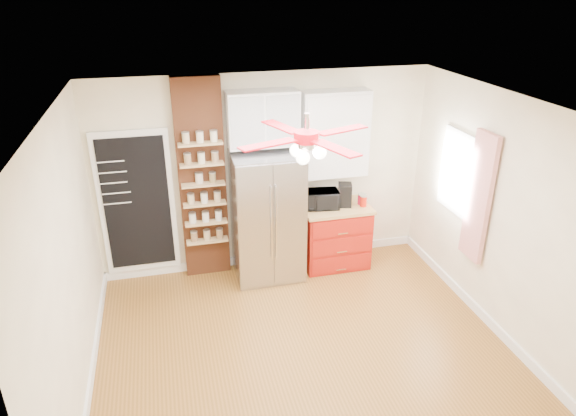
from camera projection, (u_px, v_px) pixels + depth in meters
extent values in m
plane|color=#8F5C24|center=(303.00, 348.00, 5.72)|extent=(4.50, 4.50, 0.00)
plane|color=white|center=(307.00, 108.00, 4.61)|extent=(4.50, 4.50, 0.00)
cube|color=#FFF5CD|center=(265.00, 173.00, 6.93)|extent=(4.50, 0.02, 2.70)
cube|color=#FFF5CD|center=(387.00, 378.00, 3.39)|extent=(4.50, 0.02, 2.70)
cube|color=#FFF5CD|center=(67.00, 269.00, 4.66)|extent=(0.02, 4.00, 2.70)
cube|color=#FFF5CD|center=(501.00, 217.00, 5.66)|extent=(0.02, 4.00, 2.70)
cube|color=white|center=(137.00, 203.00, 6.63)|extent=(0.95, 0.04, 1.95)
cube|color=black|center=(137.00, 204.00, 6.61)|extent=(0.82, 0.02, 1.78)
cube|color=brown|center=(202.00, 181.00, 6.67)|extent=(0.60, 0.16, 2.70)
cube|color=#A4A4A8|center=(268.00, 217.00, 6.79)|extent=(0.90, 0.70, 1.75)
cube|color=white|center=(263.00, 119.00, 6.43)|extent=(0.90, 0.35, 0.70)
cube|color=#A8190F|center=(335.00, 237.00, 7.23)|extent=(0.90, 0.60, 0.86)
cube|color=#B0844C|center=(336.00, 208.00, 7.04)|extent=(0.94, 0.64, 0.04)
cube|color=white|center=(335.00, 134.00, 6.78)|extent=(0.90, 0.30, 1.15)
cube|color=white|center=(458.00, 173.00, 6.37)|extent=(0.04, 0.75, 1.05)
cube|color=red|center=(479.00, 198.00, 5.91)|extent=(0.06, 0.40, 1.55)
cylinder|color=silver|center=(307.00, 124.00, 4.67)|extent=(0.05, 0.05, 0.20)
cylinder|color=#AC0A14|center=(307.00, 137.00, 4.72)|extent=(0.24, 0.24, 0.10)
sphere|color=white|center=(306.00, 153.00, 4.78)|extent=(0.13, 0.13, 0.13)
imported|color=black|center=(322.00, 199.00, 6.95)|extent=(0.47, 0.35, 0.24)
cube|color=black|center=(345.00, 195.00, 7.00)|extent=(0.23, 0.25, 0.31)
cylinder|color=red|center=(363.00, 201.00, 7.01)|extent=(0.09, 0.09, 0.14)
cylinder|color=red|center=(362.00, 199.00, 7.08)|extent=(0.13, 0.13, 0.14)
cylinder|color=#C7B498|center=(199.00, 178.00, 6.53)|extent=(0.10, 0.10, 0.12)
cylinder|color=olive|center=(213.00, 178.00, 6.55)|extent=(0.11, 0.11, 0.12)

